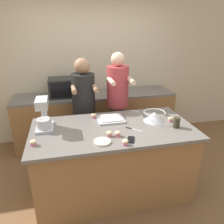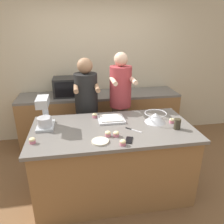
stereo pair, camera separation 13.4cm
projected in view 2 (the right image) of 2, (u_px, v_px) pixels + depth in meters
ground_plane at (113, 189)px, 2.96m from camera, size 16.00×16.00×0.00m
back_wall at (97, 67)px, 4.02m from camera, size 10.00×0.06×2.70m
island_counter at (113, 160)px, 2.79m from camera, size 1.93×1.01×0.92m
back_counter at (100, 118)px, 4.03m from camera, size 2.80×0.60×0.93m
person_left at (87, 110)px, 3.32m from camera, size 0.35×0.51×1.64m
person_right at (120, 105)px, 3.39m from camera, size 0.34×0.50×1.71m
stand_mixer at (44, 114)px, 2.57m from camera, size 0.20×0.30×0.38m
mixing_bowl at (155, 117)px, 2.75m from camera, size 0.28×0.28×0.12m
baking_tray at (111, 119)px, 2.81m from camera, size 0.34×0.29×0.04m
microwave_oven at (68, 87)px, 3.72m from camera, size 0.49×0.37×0.31m
cell_phone at (129, 140)px, 2.32m from camera, size 0.12×0.16×0.01m
drinking_glass at (177, 124)px, 2.56m from camera, size 0.08×0.08×0.13m
small_plate at (100, 141)px, 2.29m from camera, size 0.18×0.18×0.02m
knife at (133, 130)px, 2.55m from camera, size 0.17×0.17×0.01m
cupcake_0 at (32, 140)px, 2.26m from camera, size 0.07×0.07×0.06m
cupcake_1 at (108, 134)px, 2.40m from camera, size 0.07×0.07×0.06m
cupcake_2 at (95, 115)px, 2.89m from camera, size 0.07×0.07×0.06m
cupcake_3 at (116, 134)px, 2.40m from camera, size 0.07×0.07×0.06m
cupcake_4 at (172, 121)px, 2.73m from camera, size 0.07×0.07×0.06m
cupcake_5 at (123, 142)px, 2.22m from camera, size 0.07×0.07×0.06m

